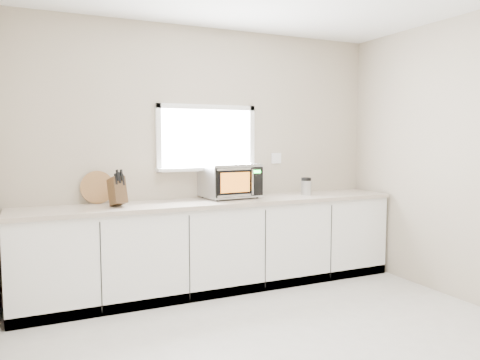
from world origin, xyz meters
TOP-DOWN VIEW (x-y plane):
  - ground at (0.00, 0.00)m, footprint 4.00×4.00m
  - back_wall at (0.00, 2.00)m, footprint 4.00×0.17m
  - cabinets at (0.00, 1.70)m, footprint 3.92×0.60m
  - countertop at (0.00, 1.69)m, footprint 3.92×0.64m
  - microwave at (0.19, 1.80)m, footprint 0.59×0.48m
  - knife_block at (-1.00, 1.66)m, footprint 0.16×0.26m
  - cutting_board at (-1.14, 1.94)m, footprint 0.32×0.08m
  - coffee_grinder at (1.06, 1.69)m, footprint 0.11×0.11m

SIDE VIEW (x-z plane):
  - ground at x=0.00m, z-range 0.00..0.00m
  - cabinets at x=0.00m, z-range 0.00..0.88m
  - countertop at x=0.00m, z-range 0.88..0.92m
  - coffee_grinder at x=1.06m, z-range 0.92..1.12m
  - knife_block at x=-1.00m, z-range 0.90..1.24m
  - cutting_board at x=-1.14m, z-range 0.92..1.24m
  - microwave at x=0.19m, z-range 0.93..1.29m
  - back_wall at x=0.00m, z-range 0.01..2.71m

